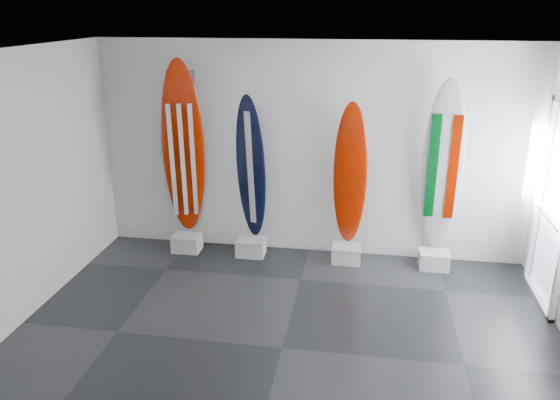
% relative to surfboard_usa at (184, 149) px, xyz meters
% --- Properties ---
extents(floor, '(6.00, 6.00, 0.00)m').
position_rel_surfboard_usa_xyz_m(floor, '(1.77, -2.28, -1.51)').
color(floor, black).
rests_on(floor, ground).
extents(ceiling, '(6.00, 6.00, 0.00)m').
position_rel_surfboard_usa_xyz_m(ceiling, '(1.77, -2.28, 1.49)').
color(ceiling, white).
rests_on(ceiling, wall_back).
extents(wall_back, '(6.00, 0.00, 6.00)m').
position_rel_surfboard_usa_xyz_m(wall_back, '(1.77, 0.22, -0.01)').
color(wall_back, silver).
rests_on(wall_back, ground).
extents(wall_front, '(6.00, 0.00, 6.00)m').
position_rel_surfboard_usa_xyz_m(wall_front, '(1.77, -4.78, -0.01)').
color(wall_front, silver).
rests_on(wall_front, ground).
extents(wall_left, '(0.00, 5.00, 5.00)m').
position_rel_surfboard_usa_xyz_m(wall_left, '(-1.23, -2.28, -0.01)').
color(wall_left, silver).
rests_on(wall_left, ground).
extents(display_block_usa, '(0.40, 0.30, 0.24)m').
position_rel_surfboard_usa_xyz_m(display_block_usa, '(-0.00, -0.10, -1.39)').
color(display_block_usa, silver).
rests_on(display_block_usa, floor).
extents(surfboard_usa, '(0.65, 0.51, 2.55)m').
position_rel_surfboard_usa_xyz_m(surfboard_usa, '(0.00, 0.00, 0.00)').
color(surfboard_usa, '#8E1400').
rests_on(surfboard_usa, display_block_usa).
extents(display_block_navy, '(0.40, 0.30, 0.24)m').
position_rel_surfboard_usa_xyz_m(display_block_navy, '(0.96, -0.10, -1.39)').
color(display_block_navy, silver).
rests_on(display_block_navy, floor).
extents(surfboard_navy, '(0.52, 0.38, 2.08)m').
position_rel_surfboard_usa_xyz_m(surfboard_navy, '(0.96, 0.00, -0.23)').
color(surfboard_navy, black).
rests_on(surfboard_navy, display_block_navy).
extents(display_block_swiss, '(0.40, 0.30, 0.24)m').
position_rel_surfboard_usa_xyz_m(display_block_swiss, '(2.33, -0.10, -1.39)').
color(display_block_swiss, silver).
rests_on(display_block_swiss, floor).
extents(surfboard_swiss, '(0.47, 0.25, 2.02)m').
position_rel_surfboard_usa_xyz_m(surfboard_swiss, '(2.33, 0.00, -0.26)').
color(surfboard_swiss, '#8E1400').
rests_on(surfboard_swiss, display_block_swiss).
extents(display_block_italy, '(0.40, 0.30, 0.24)m').
position_rel_surfboard_usa_xyz_m(display_block_italy, '(3.53, -0.10, -1.39)').
color(display_block_italy, silver).
rests_on(display_block_italy, floor).
extents(surfboard_italy, '(0.57, 0.40, 2.36)m').
position_rel_surfboard_usa_xyz_m(surfboard_italy, '(3.53, 0.00, -0.10)').
color(surfboard_italy, silver).
rests_on(surfboard_italy, display_block_italy).
extents(wall_outlet, '(0.09, 0.02, 0.13)m').
position_rel_surfboard_usa_xyz_m(wall_outlet, '(-0.68, 0.20, -1.16)').
color(wall_outlet, silver).
rests_on(wall_outlet, wall_back).
extents(glass_door, '(0.12, 1.16, 2.85)m').
position_rel_surfboard_usa_xyz_m(glass_door, '(4.74, -0.73, -0.08)').
color(glass_door, white).
rests_on(glass_door, floor).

